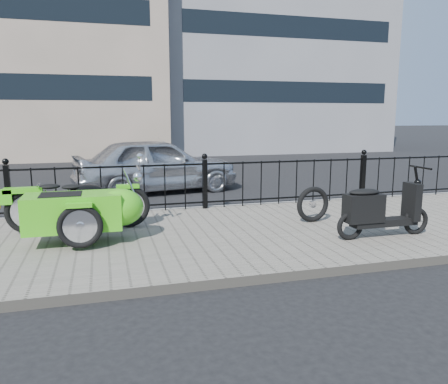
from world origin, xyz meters
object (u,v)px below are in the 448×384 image
object	(u,v)px
scooter	(378,211)
spare_tire	(313,204)
sedan_car	(156,165)
motorcycle_sidecar	(87,209)

from	to	relation	value
scooter	spare_tire	bearing A→B (deg)	113.20
scooter	spare_tire	size ratio (longest dim) A/B	2.54
scooter	sedan_car	world-z (taller)	sedan_car
scooter	spare_tire	xyz separation A→B (m)	(-0.49, 1.13, -0.10)
motorcycle_sidecar	sedan_car	size ratio (longest dim) A/B	0.56
spare_tire	sedan_car	size ratio (longest dim) A/B	0.15
scooter	sedan_car	distance (m)	6.08
scooter	spare_tire	world-z (taller)	scooter
motorcycle_sidecar	spare_tire	bearing A→B (deg)	1.99
motorcycle_sidecar	scooter	world-z (taller)	scooter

